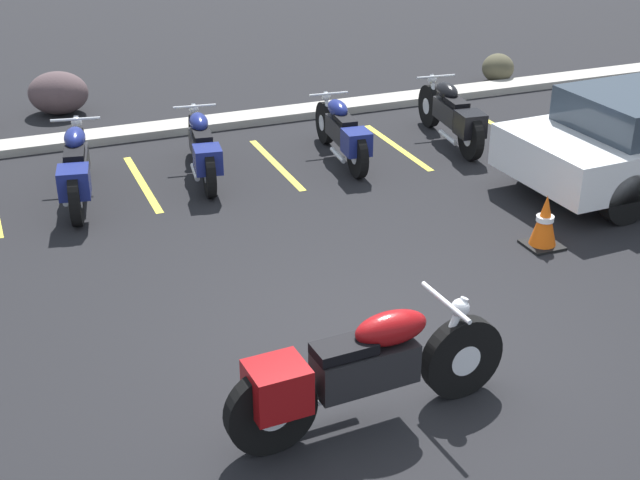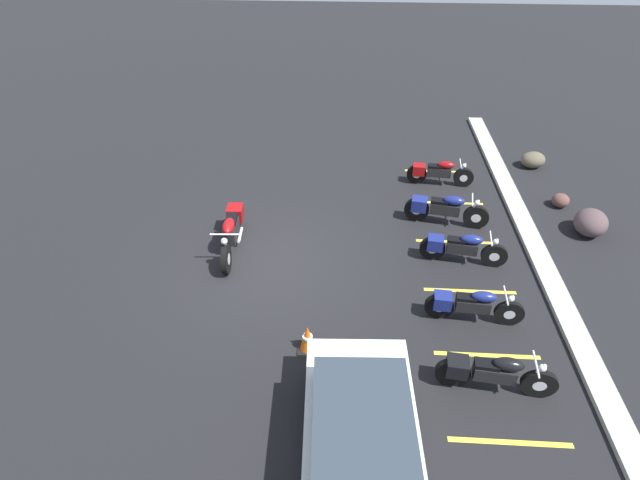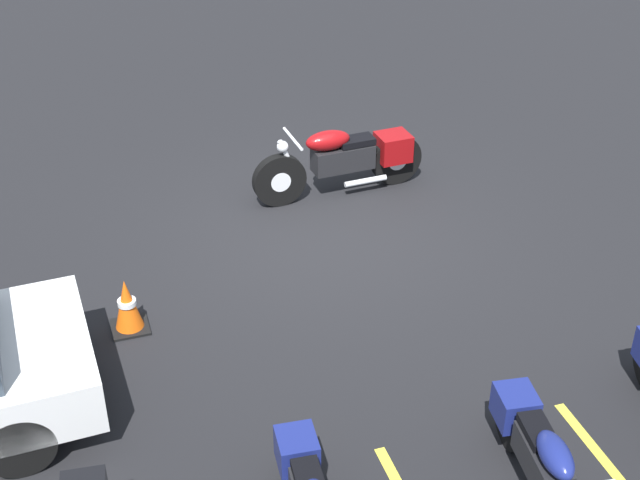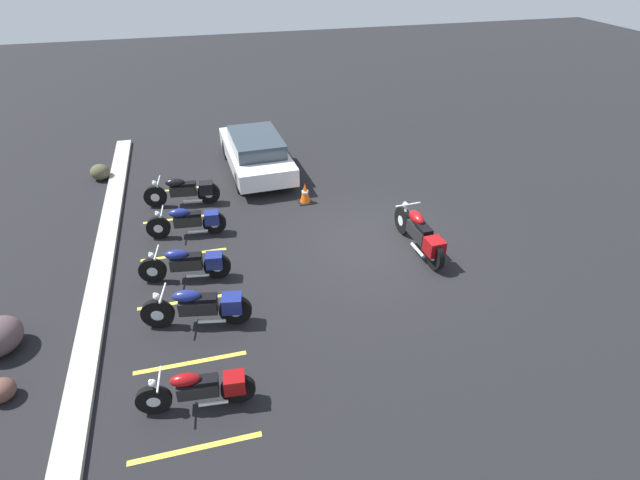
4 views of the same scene
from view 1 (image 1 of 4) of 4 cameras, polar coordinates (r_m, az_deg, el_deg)
name	(u,v)px [view 1 (image 1 of 4)]	position (r m, az deg, el deg)	size (l,w,h in m)	color
ground	(372,349)	(8.26, 3.34, -6.97)	(60.00, 60.00, 0.00)	black
motorcycle_maroon_featured	(357,371)	(7.04, 2.38, -8.37)	(2.45, 0.69, 0.96)	black
parked_bike_1	(77,167)	(11.48, -15.32, 4.51)	(0.77, 2.22, 0.88)	black
parked_bike_2	(202,148)	(11.94, -7.55, 5.88)	(0.66, 2.08, 0.82)	black
parked_bike_3	(343,132)	(12.46, 1.47, 6.92)	(0.58, 2.06, 0.81)	black
parked_bike_4	(453,115)	(13.27, 8.49, 7.95)	(0.64, 2.17, 0.86)	black
concrete_curb	(187,126)	(14.02, -8.50, 7.23)	(18.00, 0.50, 0.12)	#A8A399
landscape_rock_1	(58,93)	(15.18, -16.41, 9.02)	(0.96, 0.83, 0.68)	#4D3D3F
landscape_rock_3	(498,68)	(16.72, 11.32, 10.75)	(0.57, 0.62, 0.51)	#4C4834
traffic_cone	(545,223)	(10.29, 14.18, 1.09)	(0.40, 0.40, 0.63)	black
stall_line_2	(142,183)	(12.06, -11.31, 3.58)	(0.10, 2.10, 0.00)	gold
stall_line_3	(276,164)	(12.50, -2.83, 4.88)	(0.10, 2.10, 0.00)	gold
stall_line_4	(397,147)	(13.20, 4.95, 5.97)	(0.10, 2.10, 0.00)	gold
stall_line_5	(506,131)	(14.12, 11.85, 6.84)	(0.10, 2.10, 0.00)	gold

